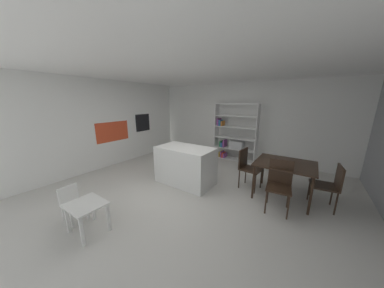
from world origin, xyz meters
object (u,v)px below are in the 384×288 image
(child_chair_left, at_px, (72,202))
(dining_chair_near, at_px, (279,181))
(open_bookshelf, at_px, (233,137))
(dining_table, at_px, (285,166))
(built_in_oven, at_px, (143,122))
(dining_chair_window_side, at_px, (330,183))
(child_table, at_px, (87,209))
(dining_chair_island_side, at_px, (247,165))
(kitchen_island, at_px, (185,165))

(child_chair_left, relative_size, dining_chair_near, 0.66)
(open_bookshelf, height_order, dining_table, open_bookshelf)
(built_in_oven, height_order, open_bookshelf, open_bookshelf)
(dining_table, height_order, dining_chair_window_side, dining_chair_window_side)
(child_table, height_order, dining_table, dining_table)
(open_bookshelf, bearing_deg, child_table, -96.08)
(child_table, relative_size, dining_chair_window_side, 0.63)
(child_table, distance_m, dining_chair_island_side, 3.23)
(dining_table, distance_m, dining_chair_near, 0.51)
(built_in_oven, height_order, kitchen_island, built_in_oven)
(built_in_oven, xyz_separation_m, open_bookshelf, (2.91, 1.40, -0.43))
(built_in_oven, bearing_deg, dining_table, -4.54)
(child_table, distance_m, child_chair_left, 0.50)
(dining_chair_window_side, bearing_deg, dining_table, -95.25)
(kitchen_island, bearing_deg, dining_table, 16.15)
(built_in_oven, height_order, dining_chair_near, built_in_oven)
(dining_chair_near, distance_m, dining_chair_window_side, 0.93)
(dining_table, bearing_deg, dining_chair_window_side, 0.73)
(dining_chair_near, distance_m, dining_chair_island_side, 0.91)
(kitchen_island, relative_size, open_bookshelf, 0.72)
(open_bookshelf, relative_size, dining_chair_near, 2.05)
(open_bookshelf, relative_size, dining_chair_island_side, 2.09)
(dining_chair_near, bearing_deg, dining_chair_window_side, 26.50)
(dining_chair_island_side, bearing_deg, open_bookshelf, 37.63)
(built_in_oven, distance_m, dining_chair_island_side, 4.03)
(dining_chair_island_side, bearing_deg, dining_table, -83.74)
(dining_table, relative_size, dining_chair_window_side, 1.28)
(dining_table, xyz_separation_m, dining_chair_near, (-0.01, -0.50, -0.14))
(kitchen_island, distance_m, dining_chair_window_side, 2.92)
(kitchen_island, bearing_deg, open_bookshelf, 83.31)
(child_table, bearing_deg, kitchen_island, 84.58)
(child_table, distance_m, dining_table, 3.65)
(built_in_oven, distance_m, dining_table, 4.77)
(dining_table, bearing_deg, open_bookshelf, 135.47)
(built_in_oven, height_order, dining_table, built_in_oven)
(dining_table, height_order, dining_chair_near, dining_chair_near)
(dining_chair_window_side, bearing_deg, dining_chair_island_side, -96.07)
(child_table, bearing_deg, open_bookshelf, 83.92)
(kitchen_island, distance_m, open_bookshelf, 2.42)
(dining_chair_island_side, bearing_deg, dining_chair_window_side, -82.93)
(kitchen_island, bearing_deg, dining_chair_window_side, 12.15)
(kitchen_island, bearing_deg, child_chair_left, -107.60)
(dining_chair_near, bearing_deg, kitchen_island, 176.51)
(child_chair_left, bearing_deg, child_table, -94.23)
(dining_chair_near, bearing_deg, dining_chair_island_side, 139.66)
(dining_chair_near, relative_size, dining_chair_island_side, 1.02)
(built_in_oven, height_order, dining_chair_island_side, built_in_oven)
(dining_table, distance_m, dining_chair_window_side, 0.78)
(kitchen_island, relative_size, dining_chair_near, 1.47)
(dining_chair_near, bearing_deg, dining_table, 82.15)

